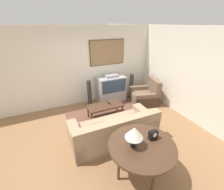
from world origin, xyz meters
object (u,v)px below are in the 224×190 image
(couch, at_px, (114,130))
(armchair, at_px, (145,95))
(tv, at_px, (111,89))
(table_lamp, at_px, (134,133))
(mantel_clock, at_px, (153,135))
(console_table, at_px, (142,147))
(speaker_tower_left, at_px, (90,94))
(speaker_tower_right, at_px, (131,87))
(coffee_table, at_px, (105,106))

(couch, height_order, armchair, armchair)
(tv, bearing_deg, armchair, -30.49)
(table_lamp, bearing_deg, mantel_clock, -0.12)
(couch, distance_m, console_table, 1.18)
(armchair, distance_m, table_lamp, 3.27)
(speaker_tower_left, relative_size, speaker_tower_right, 1.00)
(couch, bearing_deg, coffee_table, -99.69)
(tv, distance_m, speaker_tower_left, 0.86)
(table_lamp, height_order, speaker_tower_left, table_lamp)
(console_table, bearing_deg, mantel_clock, 9.50)
(tv, height_order, mantel_clock, tv)
(mantel_clock, bearing_deg, armchair, 55.93)
(coffee_table, height_order, mantel_clock, mantel_clock)
(armchair, height_order, mantel_clock, mantel_clock)
(tv, xyz_separation_m, couch, (-0.82, -2.01, -0.21))
(armchair, relative_size, console_table, 0.91)
(coffee_table, height_order, table_lamp, table_lamp)
(console_table, distance_m, speaker_tower_right, 3.50)
(console_table, bearing_deg, couch, 91.42)
(tv, distance_m, speaker_tower_right, 0.86)
(armchair, xyz_separation_m, mantel_clock, (-1.63, -2.41, 0.58))
(mantel_clock, bearing_deg, speaker_tower_left, 96.41)
(tv, relative_size, speaker_tower_left, 1.10)
(console_table, height_order, table_lamp, table_lamp)
(table_lamp, distance_m, mantel_clock, 0.47)
(tv, bearing_deg, table_lamp, -107.20)
(mantel_clock, height_order, speaker_tower_left, speaker_tower_left)
(coffee_table, relative_size, speaker_tower_right, 1.14)
(speaker_tower_left, distance_m, speaker_tower_right, 1.72)
(tv, height_order, coffee_table, tv)
(coffee_table, bearing_deg, armchair, 9.74)
(couch, distance_m, coffee_table, 1.08)
(armchair, xyz_separation_m, console_table, (-1.90, -2.46, 0.42))
(couch, xyz_separation_m, coffee_table, (0.18, 1.06, 0.10))
(tv, bearing_deg, speaker_tower_right, -2.79)
(tv, xyz_separation_m, console_table, (-0.79, -3.11, 0.21))
(couch, bearing_deg, armchair, -144.79)
(speaker_tower_left, bearing_deg, mantel_clock, -83.59)
(speaker_tower_right, bearing_deg, table_lamp, -120.90)
(tv, relative_size, armchair, 0.96)
(console_table, xyz_separation_m, mantel_clock, (0.27, 0.05, 0.15))
(armchair, distance_m, console_table, 3.14)
(coffee_table, bearing_deg, speaker_tower_right, 31.34)
(armchair, bearing_deg, mantel_clock, -18.87)
(tv, bearing_deg, couch, -112.17)
(mantel_clock, xyz_separation_m, speaker_tower_right, (1.38, 3.03, -0.40))
(couch, distance_m, speaker_tower_left, 1.98)
(tv, relative_size, mantel_clock, 6.07)
(tv, relative_size, coffee_table, 0.96)
(console_table, bearing_deg, armchair, 52.26)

